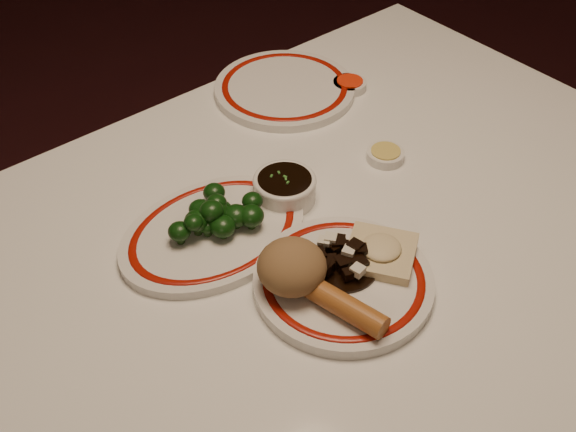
# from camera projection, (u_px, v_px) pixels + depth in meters

# --- Properties ---
(dining_table) EXTENTS (1.20, 0.90, 0.75)m
(dining_table) POSITION_uv_depth(u_px,v_px,m) (337.00, 261.00, 1.17)
(dining_table) COLOR white
(dining_table) RESTS_ON ground
(main_plate) EXTENTS (0.31, 0.31, 0.02)m
(main_plate) POSITION_uv_depth(u_px,v_px,m) (343.00, 282.00, 1.00)
(main_plate) COLOR silver
(main_plate) RESTS_ON dining_table
(rice_mound) EXTENTS (0.10, 0.10, 0.07)m
(rice_mound) POSITION_uv_depth(u_px,v_px,m) (292.00, 267.00, 0.97)
(rice_mound) COLOR olive
(rice_mound) RESTS_ON main_plate
(spring_roll) EXTENTS (0.06, 0.12, 0.03)m
(spring_roll) POSITION_uv_depth(u_px,v_px,m) (346.00, 307.00, 0.94)
(spring_roll) COLOR #A76229
(spring_roll) RESTS_ON main_plate
(fried_wonton) EXTENTS (0.13, 0.13, 0.03)m
(fried_wonton) POSITION_uv_depth(u_px,v_px,m) (381.00, 251.00, 1.02)
(fried_wonton) COLOR beige
(fried_wonton) RESTS_ON main_plate
(stirfry_heap) EXTENTS (0.11, 0.10, 0.03)m
(stirfry_heap) POSITION_uv_depth(u_px,v_px,m) (340.00, 259.00, 1.01)
(stirfry_heap) COLOR black
(stirfry_heap) RESTS_ON main_plate
(broccoli_plate) EXTENTS (0.30, 0.26, 0.02)m
(broccoli_plate) POSITION_uv_depth(u_px,v_px,m) (213.00, 232.00, 1.08)
(broccoli_plate) COLOR silver
(broccoli_plate) RESTS_ON dining_table
(broccoli_pile) EXTENTS (0.15, 0.12, 0.05)m
(broccoli_pile) POSITION_uv_depth(u_px,v_px,m) (217.00, 215.00, 1.06)
(broccoli_pile) COLOR #23471C
(broccoli_pile) RESTS_ON broccoli_plate
(soy_bowl) EXTENTS (0.10, 0.10, 0.04)m
(soy_bowl) POSITION_uv_depth(u_px,v_px,m) (285.00, 189.00, 1.13)
(soy_bowl) COLOR silver
(soy_bowl) RESTS_ON dining_table
(sweet_sour_dish) EXTENTS (0.06, 0.06, 0.02)m
(sweet_sour_dish) POSITION_uv_depth(u_px,v_px,m) (350.00, 85.00, 1.38)
(sweet_sour_dish) COLOR silver
(sweet_sour_dish) RESTS_ON dining_table
(mustard_dish) EXTENTS (0.06, 0.06, 0.02)m
(mustard_dish) POSITION_uv_depth(u_px,v_px,m) (385.00, 155.00, 1.22)
(mustard_dish) COLOR silver
(mustard_dish) RESTS_ON dining_table
(far_plate) EXTENTS (0.29, 0.29, 0.02)m
(far_plate) POSITION_uv_depth(u_px,v_px,m) (285.00, 88.00, 1.37)
(far_plate) COLOR silver
(far_plate) RESTS_ON dining_table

